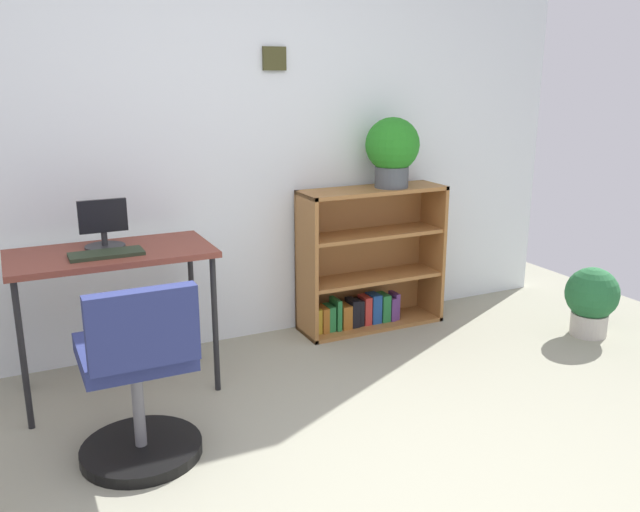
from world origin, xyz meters
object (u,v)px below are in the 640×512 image
Objects in this scene: bookshelf_low at (366,265)px; potted_plant_on_shelf at (392,149)px; desk at (112,264)px; office_chair at (139,384)px; monitor at (104,227)px; potted_plant_floor at (592,299)px; keyboard at (106,254)px.

potted_plant_on_shelf reaches higher than bookshelf_low.
desk is at bearing -172.82° from potted_plant_on_shelf.
potted_plant_on_shelf is (1.79, 0.95, 0.79)m from office_chair.
monitor reaches higher than potted_plant_floor.
bookshelf_low is (1.64, 0.21, -0.46)m from monitor.
bookshelf_low reaches higher than keyboard.
potted_plant_on_shelf is 0.99× the size of potted_plant_floor.
monitor reaches higher than desk.
bookshelf_low is 2.15× the size of potted_plant_floor.
keyboard is at bearing 171.53° from potted_plant_floor.
monitor is 0.56× the size of potted_plant_floor.
potted_plant_on_shelf is 1.56m from potted_plant_floor.
bookshelf_low is 2.18× the size of potted_plant_on_shelf.
potted_plant_floor is at bearing -10.26° from desk.
bookshelf_low reaches higher than desk.
office_chair is 2.18m from potted_plant_on_shelf.
office_chair reaches higher than keyboard.
bookshelf_low is (1.62, 0.28, -0.28)m from desk.
office_chair is 1.94m from bookshelf_low.
monitor is 0.26× the size of bookshelf_low.
potted_plant_on_shelf is at bearing 7.18° from desk.
bookshelf_low reaches higher than office_chair.
desk is 2.24× the size of potted_plant_floor.
potted_plant_floor is (1.04, -0.73, -0.91)m from potted_plant_on_shelf.
bookshelf_low is at bearing 9.82° from desk.
potted_plant_on_shelf reaches higher than keyboard.
keyboard reaches higher than potted_plant_floor.
monitor is at bearing 101.13° from desk.
monitor is 0.19m from keyboard.
monitor is 0.30× the size of office_chair.
desk is 1.84m from potted_plant_on_shelf.
desk is at bearing 169.74° from potted_plant_floor.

